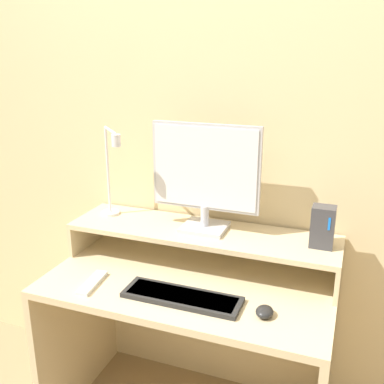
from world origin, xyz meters
The scene contains 9 objects.
wall_back centered at (0.00, 0.66, 1.25)m, with size 6.00×0.05×2.50m.
desk centered at (0.00, 0.31, 0.52)m, with size 1.17×0.63×0.73m.
monitor_shelf centered at (0.00, 0.47, 0.86)m, with size 1.17×0.31×0.16m.
monitor centered at (0.01, 0.49, 1.13)m, with size 0.47×0.17×0.46m.
desk_lamp centered at (-0.42, 0.46, 1.10)m, with size 0.19×0.20×0.42m.
router_dock centered at (0.50, 0.48, 0.97)m, with size 0.09×0.07×0.17m.
keyboard centered at (0.03, 0.17, 0.74)m, with size 0.45×0.14×0.02m.
mouse centered at (0.34, 0.17, 0.75)m, with size 0.06×0.08×0.04m.
remote_control centered at (-0.35, 0.14, 0.74)m, with size 0.07×0.19×0.02m.
Camera 1 is at (0.59, -1.21, 1.64)m, focal length 42.00 mm.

